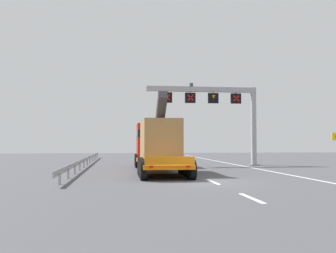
{
  "coord_description": "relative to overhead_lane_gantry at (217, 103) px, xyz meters",
  "views": [
    {
      "loc": [
        -4.51,
        -19.78,
        2.06
      ],
      "look_at": [
        -0.87,
        9.21,
        3.28
      ],
      "focal_mm": 41.12,
      "sensor_mm": 36.0,
      "label": 1
    }
  ],
  "objects": [
    {
      "name": "guardrail_left",
      "position": [
        -11.64,
        1.67,
        -5.06
      ],
      "size": [
        0.13,
        34.93,
        0.76
      ],
      "color": "#999EA3",
      "rests_on": "ground"
    },
    {
      "name": "heavy_haul_truck_orange",
      "position": [
        -5.99,
        -5.28,
        -3.63
      ],
      "size": [
        3.09,
        14.08,
        5.3
      ],
      "color": "orange",
      "rests_on": "ground"
    },
    {
      "name": "edge_line_right",
      "position": [
        2.03,
        -1.79,
        -5.62
      ],
      "size": [
        0.2,
        63.0,
        0.01
      ],
      "primitive_type": "cube",
      "color": "silver",
      "rests_on": "ground"
    },
    {
      "name": "overhead_lane_gantry",
      "position": [
        0.0,
        0.0,
        0.0
      ],
      "size": [
        10.21,
        0.9,
        7.36
      ],
      "color": "#9EA0A5",
      "rests_on": "ground"
    },
    {
      "name": "lane_markings",
      "position": [
        -3.84,
        3.75,
        -5.61
      ],
      "size": [
        0.2,
        49.69,
        0.01
      ],
      "color": "silver",
      "rests_on": "ground"
    },
    {
      "name": "ground",
      "position": [
        -4.17,
        -13.79,
        -5.62
      ],
      "size": [
        112.0,
        112.0,
        0.0
      ],
      "primitive_type": "plane",
      "color": "#4C4C51"
    }
  ]
}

